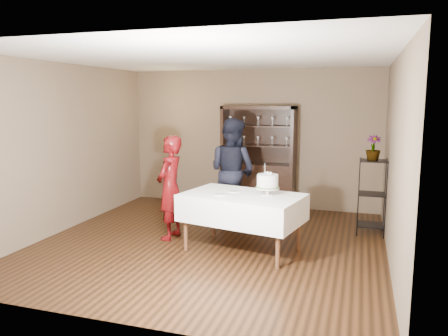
{
  "coord_description": "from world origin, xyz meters",
  "views": [
    {
      "loc": [
        2.08,
        -5.91,
        2.12
      ],
      "look_at": [
        0.18,
        0.1,
        1.13
      ],
      "focal_mm": 35.0,
      "sensor_mm": 36.0,
      "label": 1
    }
  ],
  "objects": [
    {
      "name": "woman",
      "position": [
        -0.66,
        0.06,
        0.79
      ],
      "size": [
        0.4,
        0.59,
        1.59
      ],
      "primitive_type": "imported",
      "rotation": [
        0.0,
        0.0,
        -1.61
      ],
      "color": "#390507",
      "rests_on": "floor"
    },
    {
      "name": "plate_far",
      "position": [
        0.38,
        -0.04,
        0.82
      ],
      "size": [
        0.22,
        0.22,
        0.01
      ],
      "primitive_type": "cylinder",
      "rotation": [
        0.0,
        0.0,
        0.43
      ],
      "color": "white",
      "rests_on": "cake_table"
    },
    {
      "name": "floor",
      "position": [
        0.0,
        0.0,
        0.0
      ],
      "size": [
        5.0,
        5.0,
        0.0
      ],
      "primitive_type": "plane",
      "color": "black",
      "rests_on": "ground"
    },
    {
      "name": "back_wall",
      "position": [
        0.0,
        2.5,
        1.35
      ],
      "size": [
        5.0,
        0.02,
        2.7
      ],
      "primitive_type": "cube",
      "color": "brown",
      "rests_on": "floor"
    },
    {
      "name": "plant_etagere",
      "position": [
        2.28,
        1.2,
        0.65
      ],
      "size": [
        0.42,
        0.42,
        1.2
      ],
      "color": "black",
      "rests_on": "floor"
    },
    {
      "name": "man",
      "position": [
        -0.01,
        1.17,
        0.91
      ],
      "size": [
        1.07,
        0.96,
        1.81
      ],
      "primitive_type": "imported",
      "rotation": [
        0.0,
        0.0,
        2.77
      ],
      "color": "black",
      "rests_on": "floor"
    },
    {
      "name": "cake_table",
      "position": [
        0.53,
        -0.16,
        0.62
      ],
      "size": [
        1.79,
        1.31,
        0.81
      ],
      "rotation": [
        0.0,
        0.0,
        -0.2
      ],
      "color": "white",
      "rests_on": "floor"
    },
    {
      "name": "wall_left",
      "position": [
        -2.5,
        0.0,
        1.35
      ],
      "size": [
        0.02,
        5.0,
        2.7
      ],
      "primitive_type": "cube",
      "color": "brown",
      "rests_on": "floor"
    },
    {
      "name": "wall_right",
      "position": [
        2.5,
        0.0,
        1.35
      ],
      "size": [
        0.02,
        5.0,
        2.7
      ],
      "primitive_type": "cube",
      "color": "brown",
      "rests_on": "floor"
    },
    {
      "name": "cake",
      "position": [
        0.87,
        -0.09,
        0.99
      ],
      "size": [
        0.36,
        0.36,
        0.45
      ],
      "rotation": [
        0.0,
        0.0,
        -0.3
      ],
      "color": "white",
      "rests_on": "cake_table"
    },
    {
      "name": "ceiling",
      "position": [
        0.0,
        0.0,
        2.7
      ],
      "size": [
        5.0,
        5.0,
        0.0
      ],
      "primitive_type": "plane",
      "rotation": [
        3.14,
        0.0,
        0.0
      ],
      "color": "white",
      "rests_on": "back_wall"
    },
    {
      "name": "china_hutch",
      "position": [
        0.2,
        2.25,
        0.66
      ],
      "size": [
        1.4,
        0.48,
        2.0
      ],
      "color": "black",
      "rests_on": "floor"
    },
    {
      "name": "plate_near",
      "position": [
        0.25,
        -0.29,
        0.82
      ],
      "size": [
        0.21,
        0.21,
        0.01
      ],
      "primitive_type": "cylinder",
      "rotation": [
        0.0,
        0.0,
        -0.17
      ],
      "color": "white",
      "rests_on": "cake_table"
    },
    {
      "name": "potted_plant",
      "position": [
        2.26,
        1.16,
        1.38
      ],
      "size": [
        0.22,
        0.22,
        0.39
      ],
      "primitive_type": "imported",
      "rotation": [
        0.0,
        0.0,
        -0.01
      ],
      "color": "#466C33",
      "rests_on": "plant_etagere"
    }
  ]
}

